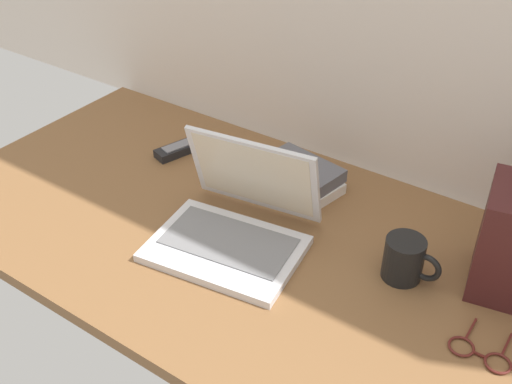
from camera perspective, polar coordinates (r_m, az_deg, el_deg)
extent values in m
cube|color=brown|center=(1.32, 0.91, -5.14)|extent=(1.60, 0.76, 0.03)
cube|color=silver|center=(1.28, -2.90, -5.33)|extent=(0.34, 0.26, 0.02)
cube|color=slate|center=(1.29, -2.60, -4.59)|extent=(0.29, 0.18, 0.00)
cube|color=silver|center=(1.32, -0.17, 1.65)|extent=(0.31, 0.11, 0.19)
cube|color=beige|center=(1.31, -0.28, 1.59)|extent=(0.27, 0.09, 0.17)
cylinder|color=black|center=(1.24, 13.64, -6.08)|extent=(0.08, 0.08, 0.09)
torus|color=black|center=(1.23, 15.60, -6.83)|extent=(0.06, 0.01, 0.06)
cylinder|color=brown|center=(1.21, 13.89, -4.68)|extent=(0.07, 0.07, 0.00)
cube|color=black|center=(1.62, -6.75, 4.17)|extent=(0.09, 0.17, 0.02)
cube|color=slate|center=(1.62, -6.78, 4.55)|extent=(0.07, 0.12, 0.00)
torus|color=#591E19|center=(1.16, 18.66, -13.53)|extent=(0.05, 0.05, 0.01)
torus|color=#591E19|center=(1.16, 21.70, -14.67)|extent=(0.05, 0.05, 0.01)
cube|color=#591E19|center=(1.16, 20.18, -14.11)|extent=(0.02, 0.00, 0.00)
cube|color=#591E19|center=(1.20, 19.49, -11.94)|extent=(0.00, 0.06, 0.00)
cube|color=#591E19|center=(1.19, 22.43, -13.03)|extent=(0.00, 0.06, 0.00)
cube|color=silver|center=(1.48, 4.06, 0.98)|extent=(0.22, 0.16, 0.03)
cube|color=#595960|center=(1.46, 4.11, 1.95)|extent=(0.21, 0.16, 0.03)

